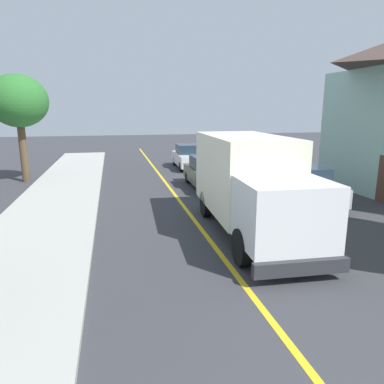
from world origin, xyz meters
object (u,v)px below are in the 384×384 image
(box_truck, at_px, (250,181))
(parked_car_near, at_px, (207,173))
(parked_van_across, at_px, (303,186))
(parked_car_mid, at_px, (189,157))
(street_tree_down_block, at_px, (18,102))

(box_truck, relative_size, parked_car_near, 1.65)
(box_truck, xyz_separation_m, parked_car_near, (0.49, 7.14, -0.97))
(box_truck, height_order, parked_car_near, box_truck)
(parked_van_across, bearing_deg, parked_car_mid, 104.34)
(parked_car_near, bearing_deg, box_truck, -93.89)
(parked_car_near, relative_size, parked_car_mid, 1.00)
(parked_car_mid, xyz_separation_m, street_tree_down_block, (-10.25, -2.89, 3.71))
(box_truck, distance_m, street_tree_down_block, 14.66)
(box_truck, height_order, street_tree_down_block, street_tree_down_block)
(box_truck, height_order, parked_van_across, box_truck)
(box_truck, bearing_deg, parked_car_near, 86.11)
(parked_car_near, relative_size, parked_van_across, 1.00)
(box_truck, bearing_deg, parked_van_across, 38.68)
(box_truck, height_order, parked_car_mid, box_truck)
(parked_van_across, height_order, street_tree_down_block, street_tree_down_block)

